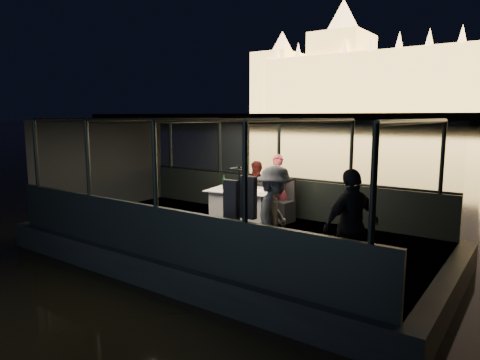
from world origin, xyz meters
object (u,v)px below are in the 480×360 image
Objects in this scene: dining_table_central at (242,206)px; person_man_maroon at (258,185)px; chair_port_right at (282,202)px; passenger_dark at (352,224)px; chair_port_left at (254,200)px; passenger_stripe at (275,214)px; wine_bottle at (224,182)px; coat_stand at (239,210)px; person_woman_coral at (278,188)px.

person_man_maroon is (-0.08, 0.75, 0.36)m from dining_table_central.
chair_port_right is 0.58× the size of passenger_dark.
passenger_dark is (3.24, -1.88, 0.47)m from dining_table_central.
chair_port_left is 0.55× the size of passenger_stripe.
coat_stand is at bearing -47.48° from wine_bottle.
chair_port_left reaches higher than dining_table_central.
passenger_dark reaches higher than person_man_maroon.
chair_port_left is 0.90m from wine_bottle.
person_man_maroon is 0.98m from wine_bottle.
chair_port_right is 0.60× the size of coat_stand.
passenger_dark reaches higher than passenger_stripe.
coat_stand is 2.84m from wine_bottle.
person_man_maroon is (-0.74, 0.13, 0.30)m from chair_port_right.
chair_port_right is at bearing 106.77° from coat_stand.
coat_stand reaches higher than dining_table_central.
dining_table_central is 0.83m from person_man_maroon.
passenger_stripe is at bearing -37.08° from wine_bottle.
passenger_stripe is 3.03m from wine_bottle.
chair_port_left is 3.22m from coat_stand.
coat_stand is 1.75m from passenger_dark.
passenger_stripe is at bearing 28.49° from coat_stand.
chair_port_right is 2.97m from passenger_stripe.
dining_table_central is 1.50× the size of chair_port_right.
person_man_maroon is at bearing 95.90° from dining_table_central.
coat_stand reaches higher than chair_port_left.
person_man_maroon is at bearing 71.30° from wine_bottle.
dining_table_central is 3.78m from passenger_dark.
chair_port_right is (0.70, 0.10, 0.00)m from chair_port_left.
dining_table_central is 0.52m from chair_port_left.
passenger_dark is 4.01m from wine_bottle.
passenger_stripe is 1.22m from passenger_dark.
passenger_stripe is at bearing -56.12° from passenger_dark.
chair_port_left is at bearing 119.37° from coat_stand.
coat_stand is 3.42m from person_man_maroon.
dining_table_central is 0.95× the size of person_woman_coral.
dining_table_central is 1.09× the size of person_man_maroon.
passenger_stripe is (2.06, -2.51, 0.40)m from chair_port_left.
person_woman_coral reaches higher than dining_table_central.
coat_stand is 0.56m from passenger_stripe.
person_woman_coral is (-1.05, 2.99, -0.15)m from coat_stand.
person_man_maroon reaches higher than chair_port_left.
chair_port_right is at bearing -105.61° from passenger_dark.
wine_bottle is (-0.35, -0.69, 0.47)m from chair_port_left.
chair_port_left is at bearing -165.99° from chair_port_right.
passenger_dark reaches higher than dining_table_central.
passenger_stripe is 0.98× the size of passenger_dark.
chair_port_left is (-0.03, 0.51, 0.06)m from dining_table_central.
passenger_dark is (3.32, -2.63, 0.10)m from person_man_maroon.
person_man_maroon is at bearing 161.19° from person_woman_coral.
wine_bottle reaches higher than chair_port_right.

